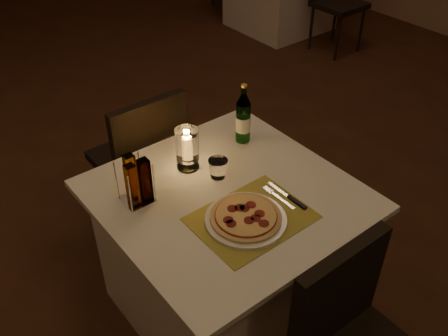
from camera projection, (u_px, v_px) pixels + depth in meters
floor at (179, 254)px, 2.82m from camera, size 8.00×10.00×0.02m
main_table at (227, 254)px, 2.30m from camera, size 1.00×1.00×0.74m
chair_far at (143, 153)px, 2.64m from camera, size 0.42×0.42×0.90m
placemat at (251, 218)px, 1.96m from camera, size 0.45×0.34×0.00m
plate at (246, 220)px, 1.94m from camera, size 0.32×0.32×0.01m
pizza at (246, 216)px, 1.93m from camera, size 0.28×0.28×0.02m
fork at (276, 196)px, 2.06m from camera, size 0.02×0.18×0.00m
knife at (293, 200)px, 2.03m from camera, size 0.02×0.22×0.01m
tumbler at (218, 168)px, 2.15m from camera, size 0.09×0.09×0.09m
water_bottle at (243, 119)px, 2.32m from camera, size 0.07×0.07×0.30m
hurricane_candle at (187, 146)px, 2.15m from camera, size 0.10×0.10×0.20m
cruet_caddy at (136, 182)px, 1.98m from camera, size 0.12×0.12×0.21m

